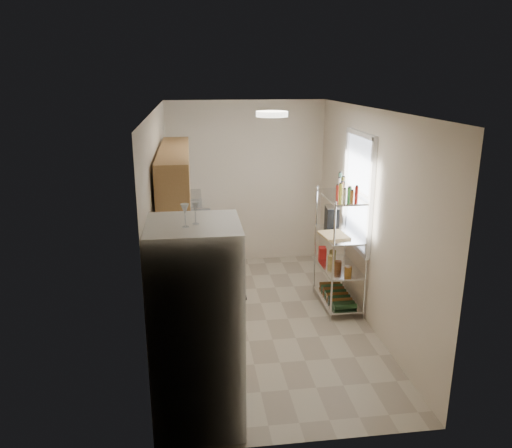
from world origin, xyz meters
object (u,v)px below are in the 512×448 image
(rice_cooker, at_px, (188,233))
(cutting_board, at_px, (334,235))
(refrigerator, at_px, (197,327))
(espresso_machine, at_px, (332,216))
(frying_pan_large, at_px, (184,234))

(rice_cooker, relative_size, cutting_board, 0.65)
(rice_cooker, xyz_separation_m, cutting_board, (1.82, -0.39, 0.02))
(refrigerator, relative_size, cutting_board, 4.69)
(cutting_board, bearing_deg, rice_cooker, 167.98)
(refrigerator, bearing_deg, espresso_machine, 52.43)
(rice_cooker, relative_size, frying_pan_large, 1.00)
(refrigerator, height_order, rice_cooker, refrigerator)
(refrigerator, height_order, frying_pan_large, refrigerator)
(cutting_board, relative_size, espresso_machine, 1.40)
(refrigerator, bearing_deg, rice_cooker, 91.56)
(cutting_board, xyz_separation_m, espresso_machine, (0.09, 0.43, 0.13))
(rice_cooker, height_order, cutting_board, rice_cooker)
(frying_pan_large, relative_size, espresso_machine, 0.91)
(cutting_board, bearing_deg, refrigerator, -131.70)
(rice_cooker, distance_m, frying_pan_large, 0.26)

